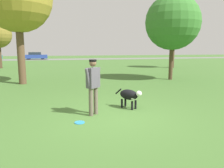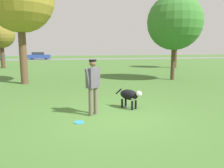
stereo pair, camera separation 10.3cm
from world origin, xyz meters
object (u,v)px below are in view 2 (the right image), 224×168
Objects in this scene: tree_near_right at (175,22)px; parked_car_blue at (39,56)px; frisbee at (79,122)px; person at (93,82)px; dog at (130,95)px; tree_far_right at (176,34)px; tree_far_left at (1,35)px.

tree_near_right is 1.28× the size of parked_car_blue.
frisbee is at bearing -83.97° from parked_car_blue.
tree_near_right reaches higher than person.
person reaches higher than dog.
tree_near_right is (6.70, 7.19, 3.66)m from frisbee.
frisbee is (-1.81, -1.08, -0.45)m from dog.
person is at bearing -126.38° from tree_far_right.
person is at bearing -105.04° from dog.
tree_near_right is at bearing 4.94° from person.
dog is 2.15m from frisbee.
dog is at bearing 30.89° from frisbee.
tree_near_right reaches higher than parked_car_blue.
parked_car_blue is at bearing 96.77° from frisbee.
tree_far_left is (-13.07, 11.98, -0.25)m from tree_near_right.
dog is at bearing -128.69° from tree_near_right.
frisbee is 20.49m from tree_far_left.
frisbee is 38.26m from parked_car_blue.
dog is 0.24× the size of parked_car_blue.
tree_far_right is 1.17× the size of parked_car_blue.
parked_car_blue is (-11.21, 30.79, -2.98)m from tree_near_right.
parked_car_blue is at bearing 110.00° from tree_near_right.
frisbee is at bearing -92.37° from dog.
parked_car_blue is (-4.51, 37.98, 0.67)m from frisbee.
tree_far_left reaches higher than parked_car_blue.
dog is at bearing -65.67° from tree_far_left.
person is 19.90m from tree_far_left.
tree_near_right is at bearing 47.02° from frisbee.
tree_near_right is 32.91m from parked_car_blue.
frisbee is 0.07× the size of parked_car_blue.
person is at bearing -69.66° from tree_far_left.
tree_far_left reaches higher than frisbee.
tree_near_right is (4.89, 6.11, 3.21)m from dog.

